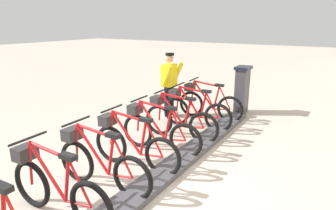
% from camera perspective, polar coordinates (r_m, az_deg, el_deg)
% --- Properties ---
extents(ground_plane, '(60.00, 60.00, 0.00)m').
position_cam_1_polar(ground_plane, '(4.51, -5.00, -16.70)').
color(ground_plane, '#C0B3A3').
extents(dock_rail_base, '(0.44, 8.57, 0.10)m').
position_cam_1_polar(dock_rail_base, '(4.48, -5.02, -16.16)').
color(dock_rail_base, '#47474C').
rests_on(dock_rail_base, ground).
extents(payment_kiosk, '(0.36, 0.52, 1.28)m').
position_cam_1_polar(payment_kiosk, '(8.22, 14.07, 3.02)').
color(payment_kiosk, '#38383D').
rests_on(payment_kiosk, ground).
extents(bike_docked_0, '(1.72, 0.54, 1.02)m').
position_cam_1_polar(bike_docked_0, '(7.59, 7.63, 0.47)').
color(bike_docked_0, black).
rests_on(bike_docked_0, ground).
extents(bike_docked_1, '(1.72, 0.54, 1.02)m').
position_cam_1_polar(bike_docked_1, '(6.91, 5.00, -0.98)').
color(bike_docked_1, black).
rests_on(bike_docked_1, ground).
extents(bike_docked_2, '(1.72, 0.54, 1.02)m').
position_cam_1_polar(bike_docked_2, '(6.26, 1.82, -2.75)').
color(bike_docked_2, black).
rests_on(bike_docked_2, ground).
extents(bike_docked_3, '(1.72, 0.54, 1.02)m').
position_cam_1_polar(bike_docked_3, '(5.63, -2.11, -4.89)').
color(bike_docked_3, black).
rests_on(bike_docked_3, ground).
extents(bike_docked_4, '(1.72, 0.54, 1.02)m').
position_cam_1_polar(bike_docked_4, '(5.05, -7.01, -7.52)').
color(bike_docked_4, black).
rests_on(bike_docked_4, ground).
extents(bike_docked_5, '(1.72, 0.54, 1.02)m').
position_cam_1_polar(bike_docked_5, '(4.53, -13.20, -10.72)').
color(bike_docked_5, black).
rests_on(bike_docked_5, ground).
extents(bike_docked_6, '(1.72, 0.54, 1.02)m').
position_cam_1_polar(bike_docked_6, '(4.09, -21.03, -14.50)').
color(bike_docked_6, black).
rests_on(bike_docked_6, ground).
extents(worker_near_rack, '(0.46, 0.62, 1.66)m').
position_cam_1_polar(worker_near_rack, '(7.62, 0.27, 4.37)').
color(worker_near_rack, white).
rests_on(worker_near_rack, ground).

